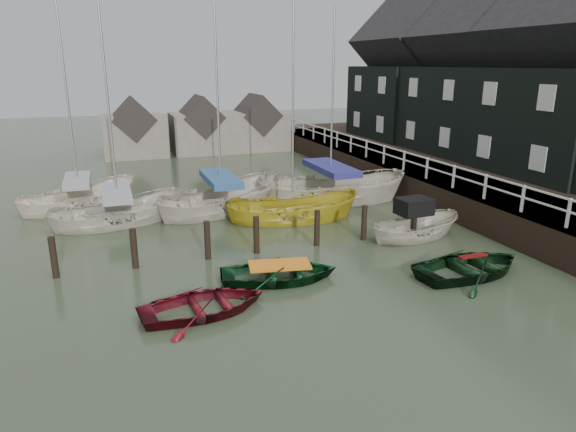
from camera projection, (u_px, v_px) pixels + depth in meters
name	position (u px, v px, depth m)	size (l,w,h in m)	color
ground	(318.00, 279.00, 16.59)	(120.00, 120.00, 0.00)	#2D3622
pier	(406.00, 176.00, 28.45)	(3.04, 32.00, 2.70)	black
land_strip	(486.00, 181.00, 30.43)	(14.00, 38.00, 1.50)	black
quay_houses	(515.00, 83.00, 27.59)	(6.52, 28.14, 10.01)	black
mooring_pilings	(259.00, 240.00, 18.80)	(13.72, 0.22, 1.80)	black
far_sheds	(199.00, 128.00, 39.80)	(14.00, 4.08, 4.39)	#665B51
rowboat_red	(205.00, 312.00, 14.38)	(2.58, 3.61, 0.75)	#530B14
rowboat_green	(280.00, 280.00, 16.53)	(2.69, 3.77, 0.78)	#083215
rowboat_dkgreen	(471.00, 274.00, 16.99)	(2.92, 4.09, 0.85)	black
motorboat	(414.00, 236.00, 20.44)	(4.05, 1.75, 2.37)	#BCB5A1
sailboat_a	(120.00, 222.00, 22.39)	(6.17, 3.39, 10.84)	beige
sailboat_b	(222.00, 209.00, 24.30)	(7.19, 4.96, 10.94)	beige
sailboat_c	(293.00, 219.00, 22.95)	(6.22, 3.16, 10.27)	gold
sailboat_d	(330.00, 200.00, 26.06)	(7.94, 5.04, 12.74)	beige
sailboat_e	(80.00, 206.00, 24.83)	(6.15, 4.41, 10.73)	silver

